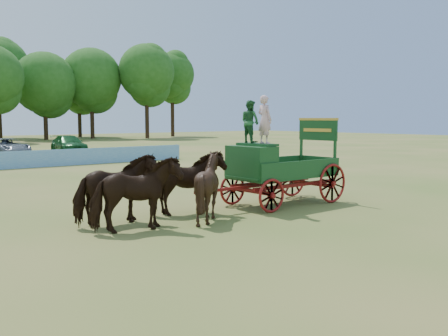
# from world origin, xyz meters

# --- Properties ---
(ground) EXTENTS (160.00, 160.00, 0.00)m
(ground) POSITION_xyz_m (0.00, 0.00, 0.00)
(ground) COLOR olive
(ground) RESTS_ON ground
(horse_lead_left) EXTENTS (2.49, 1.45, 1.98)m
(horse_lead_left) POSITION_xyz_m (-2.41, -1.24, 0.99)
(horse_lead_left) COLOR black
(horse_lead_left) RESTS_ON ground
(horse_lead_right) EXTENTS (2.38, 1.15, 1.98)m
(horse_lead_right) POSITION_xyz_m (-2.41, -0.14, 0.99)
(horse_lead_right) COLOR black
(horse_lead_right) RESTS_ON ground
(horse_wheel_left) EXTENTS (1.81, 1.62, 1.99)m
(horse_wheel_left) POSITION_xyz_m (-0.01, -1.24, 0.99)
(horse_wheel_left) COLOR black
(horse_wheel_left) RESTS_ON ground
(horse_wheel_right) EXTENTS (2.48, 1.41, 1.98)m
(horse_wheel_right) POSITION_xyz_m (-0.01, -0.14, 0.99)
(horse_wheel_right) COLOR black
(horse_wheel_right) RESTS_ON ground
(farm_dray) EXTENTS (6.00, 2.00, 3.71)m
(farm_dray) POSITION_xyz_m (2.97, -0.67, 1.58)
(farm_dray) COLOR maroon
(farm_dray) RESTS_ON ground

